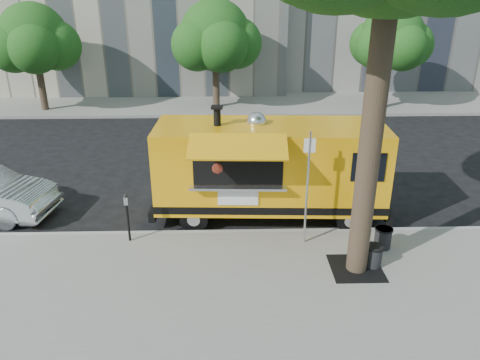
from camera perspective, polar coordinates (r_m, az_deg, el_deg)
The scene contains 13 objects.
ground at distance 13.69m, azimuth 0.32°, elevation -4.85°, with size 120.00×120.00×0.00m, color black.
sidewalk at distance 10.29m, azimuth 1.06°, elevation -15.01°, with size 60.00×6.00×0.15m, color gray.
curb at distance 12.84m, azimuth 0.45°, elevation -6.50°, with size 60.00×0.14×0.16m, color #999993.
far_sidewalk at distance 26.35m, azimuth -0.64°, elevation 9.25°, with size 60.00×5.00×0.15m, color gray.
tree_well at distance 11.60m, azimuth 13.95°, elevation -10.38°, with size 1.20×1.20×0.02m, color black.
far_tree_a at distance 26.33m, azimuth -23.85°, elevation 15.55°, with size 3.42×3.42×5.36m.
far_tree_b at distance 24.91m, azimuth -3.06°, elevation 17.19°, with size 3.60×3.60×5.50m.
far_tree_c at distance 26.02m, azimuth 18.03°, elevation 16.15°, with size 3.24×3.24×5.21m.
sign_post at distance 11.64m, azimuth 8.23°, elevation -0.26°, with size 0.28×0.06×3.00m.
parking_meter at distance 12.31m, azimuth -13.60°, elevation -3.82°, with size 0.11×0.11×1.33m.
food_truck at distance 13.23m, azimuth 3.51°, elevation 1.48°, with size 6.76×3.22×3.29m.
trash_bin_left at distance 11.65m, azimuth 15.95°, elevation -8.80°, with size 0.45×0.45×0.53m.
trash_bin_right at distance 12.46m, azimuth 17.04°, elevation -6.68°, with size 0.46×0.46×0.55m.
Camera 1 is at (-0.40, -12.07, 6.44)m, focal length 35.00 mm.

